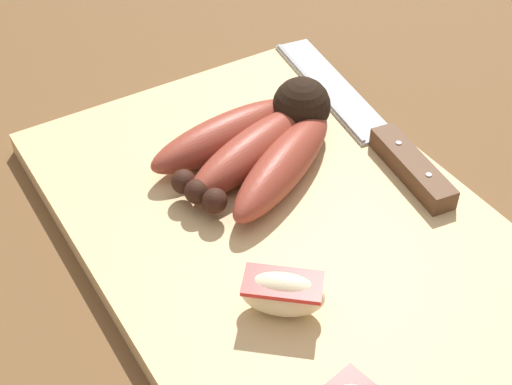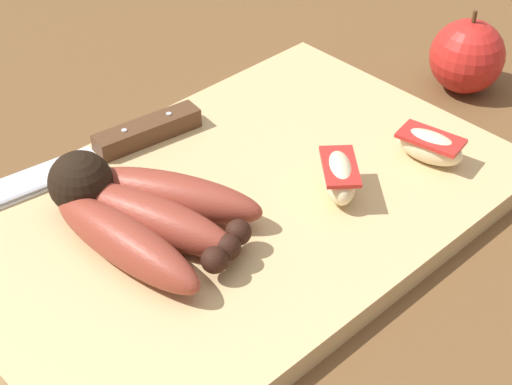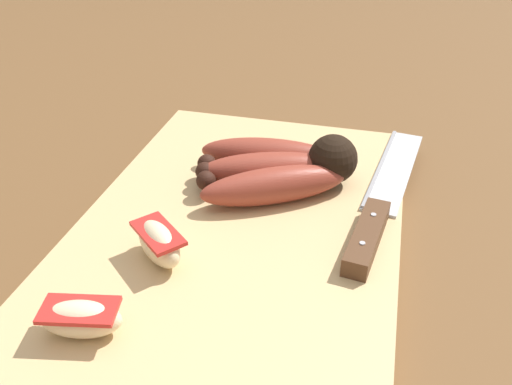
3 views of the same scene
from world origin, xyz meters
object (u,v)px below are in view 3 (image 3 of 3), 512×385
chefs_knife (377,210)px  apple_wedge_middle (159,243)px  apple_wedge_near (81,318)px  banana_bunch (280,168)px

chefs_knife → apple_wedge_middle: bearing=122.5°
apple_wedge_near → banana_bunch: bearing=-21.9°
banana_bunch → chefs_knife: banana_bunch is taller
apple_wedge_near → apple_wedge_middle: (0.09, -0.02, 0.00)m
apple_wedge_middle → chefs_knife: bearing=-57.5°
chefs_knife → banana_bunch: bearing=72.2°
banana_bunch → apple_wedge_near: banana_bunch is taller
apple_wedge_near → apple_wedge_middle: apple_wedge_middle is taller
chefs_knife → apple_wedge_near: 0.28m
banana_bunch → chefs_knife: size_ratio=0.61×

